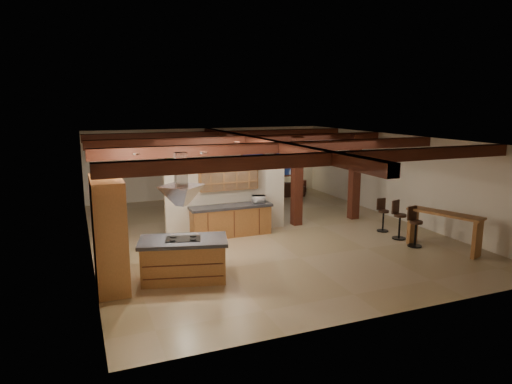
{
  "coord_description": "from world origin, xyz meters",
  "views": [
    {
      "loc": [
        -5.24,
        -12.51,
        3.95
      ],
      "look_at": [
        -0.03,
        0.5,
        1.2
      ],
      "focal_mm": 32.0,
      "sensor_mm": 36.0,
      "label": 1
    }
  ],
  "objects_px": {
    "kitchen_island": "(184,259)",
    "sofa": "(279,189)",
    "bar_counter": "(444,225)",
    "dining_table": "(210,203)"
  },
  "relations": [
    {
      "from": "bar_counter",
      "to": "kitchen_island",
      "type": "bearing_deg",
      "value": 175.89
    },
    {
      "from": "dining_table",
      "to": "sofa",
      "type": "relative_size",
      "value": 0.82
    },
    {
      "from": "kitchen_island",
      "to": "bar_counter",
      "type": "distance_m",
      "value": 7.06
    },
    {
      "from": "dining_table",
      "to": "bar_counter",
      "type": "bearing_deg",
      "value": -40.54
    },
    {
      "from": "kitchen_island",
      "to": "sofa",
      "type": "relative_size",
      "value": 1.01
    },
    {
      "from": "kitchen_island",
      "to": "dining_table",
      "type": "distance_m",
      "value": 6.66
    },
    {
      "from": "sofa",
      "to": "bar_counter",
      "type": "height_order",
      "value": "bar_counter"
    },
    {
      "from": "kitchen_island",
      "to": "sofa",
      "type": "xyz_separation_m",
      "value": [
        5.94,
        7.8,
        -0.18
      ]
    },
    {
      "from": "kitchen_island",
      "to": "sofa",
      "type": "height_order",
      "value": "kitchen_island"
    },
    {
      "from": "dining_table",
      "to": "bar_counter",
      "type": "xyz_separation_m",
      "value": [
        4.62,
        -6.71,
        0.4
      ]
    }
  ]
}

